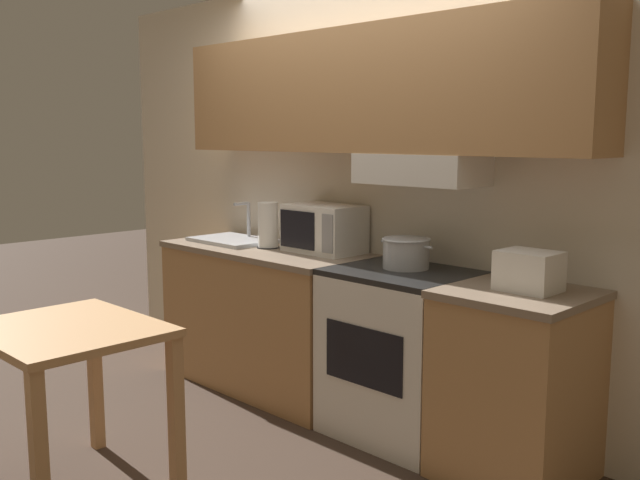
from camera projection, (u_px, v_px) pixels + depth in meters
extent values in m
plane|color=#3D2D23|center=(379.00, 400.00, 4.33)|extent=(16.00, 16.00, 0.00)
cube|color=silver|center=(384.00, 190.00, 4.16)|extent=(5.18, 0.05, 2.55)
cube|color=tan|center=(364.00, 91.00, 3.95)|extent=(2.78, 0.32, 0.68)
cube|color=white|center=(421.00, 169.00, 3.73)|extent=(0.68, 0.34, 0.16)
cube|color=tan|center=(267.00, 320.00, 4.53)|extent=(1.42, 0.61, 0.86)
cube|color=#84705B|center=(266.00, 250.00, 4.47)|extent=(1.44, 0.63, 0.04)
cube|color=tan|center=(516.00, 389.00, 3.30)|extent=(0.61, 0.61, 0.86)
cube|color=#84705B|center=(520.00, 294.00, 3.23)|extent=(0.63, 0.63, 0.04)
cube|color=white|center=(401.00, 356.00, 3.78)|extent=(0.72, 0.60, 0.87)
cube|color=black|center=(402.00, 273.00, 3.71)|extent=(0.72, 0.60, 0.03)
cube|color=black|center=(363.00, 357.00, 3.55)|extent=(0.50, 0.01, 0.30)
cylinder|color=black|center=(364.00, 270.00, 3.74)|extent=(0.10, 0.10, 0.01)
cylinder|color=black|center=(413.00, 279.00, 3.51)|extent=(0.10, 0.10, 0.01)
cylinder|color=black|center=(393.00, 264.00, 3.91)|extent=(0.10, 0.10, 0.01)
cylinder|color=black|center=(442.00, 272.00, 3.68)|extent=(0.10, 0.10, 0.01)
cylinder|color=#B7BABF|center=(406.00, 253.00, 3.76)|extent=(0.25, 0.25, 0.16)
torus|color=#B7BABF|center=(406.00, 239.00, 3.75)|extent=(0.26, 0.26, 0.01)
cylinder|color=#B7BABF|center=(385.00, 242.00, 3.85)|extent=(0.05, 0.01, 0.01)
cylinder|color=#B7BABF|center=(428.00, 247.00, 3.65)|extent=(0.05, 0.01, 0.01)
cube|color=white|center=(324.00, 228.00, 4.27)|extent=(0.46, 0.30, 0.29)
cube|color=black|center=(297.00, 230.00, 4.22)|extent=(0.29, 0.01, 0.22)
cube|color=gray|center=(327.00, 234.00, 4.04)|extent=(0.08, 0.01, 0.22)
cube|color=white|center=(529.00, 271.00, 3.21)|extent=(0.26, 0.21, 0.18)
cube|color=black|center=(502.00, 261.00, 3.30)|extent=(0.01, 0.02, 0.02)
cube|color=black|center=(512.00, 250.00, 3.26)|extent=(0.04, 0.15, 0.01)
cube|color=black|center=(524.00, 251.00, 3.22)|extent=(0.04, 0.15, 0.01)
cube|color=black|center=(536.00, 253.00, 3.18)|extent=(0.04, 0.15, 0.01)
cube|color=black|center=(549.00, 254.00, 3.13)|extent=(0.04, 0.15, 0.01)
cube|color=#B7BABF|center=(232.00, 240.00, 4.70)|extent=(0.54, 0.38, 0.02)
cube|color=#4C4F54|center=(230.00, 240.00, 4.68)|extent=(0.45, 0.28, 0.01)
cylinder|color=#B7BABF|center=(249.00, 220.00, 4.78)|extent=(0.02, 0.02, 0.22)
cylinder|color=#B7BABF|center=(241.00, 204.00, 4.72)|extent=(0.02, 0.12, 0.02)
cylinder|color=black|center=(268.00, 247.00, 4.46)|extent=(0.14, 0.14, 0.01)
cylinder|color=white|center=(268.00, 225.00, 4.43)|extent=(0.13, 0.13, 0.28)
cube|color=tan|center=(67.00, 330.00, 3.10)|extent=(0.81, 0.69, 0.04)
cube|color=tan|center=(39.00, 463.00, 2.68)|extent=(0.06, 0.06, 0.74)
cube|color=tan|center=(95.00, 378.00, 3.62)|extent=(0.06, 0.06, 0.74)
cube|color=tan|center=(176.00, 418.00, 3.11)|extent=(0.06, 0.06, 0.74)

